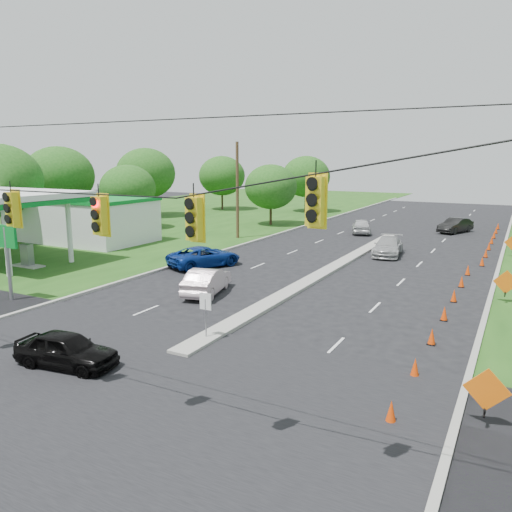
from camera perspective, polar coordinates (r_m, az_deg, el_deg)
The scene contains 38 objects.
ground at distance 17.12m, azimuth -17.39°, elevation -15.49°, with size 160.00×160.00×0.00m, color black.
grass_left at distance 51.84m, azimuth -24.99°, elevation 1.75°, with size 40.00×160.00×0.06m, color #1E4714.
cross_street at distance 17.12m, azimuth -17.39°, elevation -15.49°, with size 160.00×14.00×0.02m, color black.
curb_left at distance 46.39m, azimuth 0.46°, elevation 1.81°, with size 0.25×110.00×0.16m, color gray.
curb_right at distance 41.20m, azimuth 26.16°, elevation -0.54°, with size 0.25×110.00×0.16m, color gray.
median at distance 34.28m, azimuth 8.41°, elevation -1.66°, with size 1.00×34.00×0.18m, color gray.
median_sign at distance 20.86m, azimuth -5.79°, elevation -5.82°, with size 0.55×0.06×2.05m.
signal_span at distance 14.97m, azimuth -21.35°, elevation 0.53°, with size 25.60×0.32×9.00m.
utility_pole_far_left at distance 47.04m, azimuth -2.14°, elevation 7.45°, with size 0.28×0.28×9.00m, color #422D1C.
gas_station at distance 46.75m, azimuth -20.30°, elevation 4.38°, with size 18.40×19.70×5.20m.
cone_0 at distance 15.55m, azimuth 15.18°, elevation -16.78°, with size 0.32×0.32×0.70m, color #DC3B07.
cone_1 at distance 18.66m, azimuth 17.72°, elevation -12.03°, with size 0.32×0.32×0.70m, color #DC3B07.
cone_2 at distance 21.90m, azimuth 19.46°, elevation -8.65°, with size 0.32×0.32×0.70m, color #DC3B07.
cone_3 at distance 25.21m, azimuth 20.73°, elevation -6.15°, with size 0.32×0.32×0.70m, color #DC3B07.
cone_4 at distance 28.56m, azimuth 21.69°, elevation -4.22°, with size 0.32×0.32×0.70m, color #DC3B07.
cone_5 at distance 31.94m, azimuth 22.45°, elevation -2.70°, with size 0.32×0.32×0.70m, color #DC3B07.
cone_6 at distance 35.35m, azimuth 23.06°, elevation -1.48°, with size 0.32×0.32×0.70m, color #DC3B07.
cone_7 at distance 38.73m, azimuth 24.44°, elevation -0.55°, with size 0.32×0.32×0.70m, color #DC3B07.
cone_8 at distance 42.17m, azimuth 24.79°, elevation 0.31°, with size 0.32×0.32×0.70m, color #DC3B07.
cone_9 at distance 45.62m, azimuth 25.09°, elevation 1.03°, with size 0.32×0.32×0.70m, color #DC3B07.
cone_10 at distance 49.07m, azimuth 25.34°, elevation 1.66°, with size 0.32×0.32×0.70m, color #DC3B07.
cone_11 at distance 52.54m, azimuth 25.56°, elevation 2.20°, with size 0.32×0.32×0.70m, color #DC3B07.
cone_12 at distance 56.00m, azimuth 25.76°, elevation 2.67°, with size 0.32×0.32×0.70m, color #DC3B07.
cone_13 at distance 59.47m, azimuth 25.93°, elevation 3.09°, with size 0.32×0.32×0.70m, color #DC3B07.
work_sign_0 at distance 15.87m, azimuth 24.86°, elevation -13.89°, with size 1.27×0.58×1.37m.
work_sign_1 at distance 29.22m, azimuth 26.68°, elevation -2.79°, with size 1.27×0.58×1.37m.
tree_2 at distance 55.11m, azimuth -14.45°, elevation 7.48°, with size 5.88×5.88×6.86m.
tree_3 at distance 66.51m, azimuth -12.48°, elevation 9.21°, with size 7.56×7.56×8.82m.
tree_4 at distance 73.84m, azimuth -3.92°, elevation 9.13°, with size 6.72×6.72×7.84m.
tree_5 at distance 56.54m, azimuth 1.71°, elevation 7.91°, with size 5.88×5.88×6.86m.
tree_6 at distance 70.98m, azimuth 5.74°, elevation 9.02°, with size 6.72×6.72×7.84m.
tree_14 at distance 59.43m, azimuth -21.59°, elevation 8.50°, with size 7.56×7.56×8.82m.
black_sedan at distance 19.73m, azimuth -20.85°, elevation -9.98°, with size 1.57×3.91×1.33m, color black.
white_sedan at distance 28.21m, azimuth -5.64°, elevation -2.84°, with size 1.56×4.47×1.47m, color beige.
blue_pickup at distance 35.15m, azimuth -5.90°, elevation -0.07°, with size 2.42×5.25×1.46m, color navy.
silver_car_far at distance 40.41m, azimuth 14.84°, elevation 1.07°, with size 2.02×4.96×1.44m, color #9E9E9E.
silver_car_oncoming at distance 51.63m, azimuth 11.93°, elevation 3.37°, with size 1.78×4.43×1.51m, color #B8B8B9.
dark_car_receding at distance 54.92m, azimuth 21.82°, elevation 3.26°, with size 1.59×4.56×1.50m, color black.
Camera 1 is at (11.24, -10.49, 7.53)m, focal length 35.00 mm.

